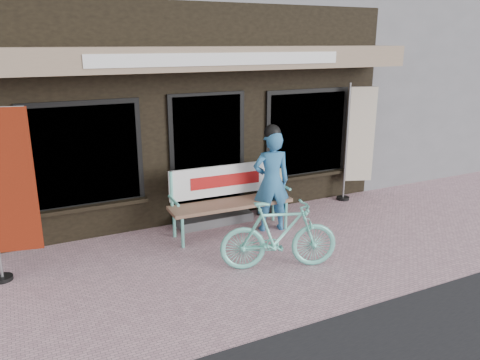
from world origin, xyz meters
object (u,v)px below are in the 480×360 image
nobori_red (10,191)px  bench (228,194)px  bicycle (279,235)px  nobori_cream (358,141)px  menu_stand (270,189)px  person (271,179)px

nobori_red → bench: bearing=16.0°
bicycle → nobori_cream: size_ratio=0.71×
bench → bicycle: size_ratio=1.25×
nobori_red → menu_stand: size_ratio=2.47×
bicycle → menu_stand: bearing=-7.3°
bench → person: bearing=-19.6°
bench → menu_stand: size_ratio=2.13×
person → nobori_cream: 2.36m
person → nobori_red: bearing=-167.1°
bench → nobori_cream: nobori_cream is taller
nobori_cream → menu_stand: nobori_cream is taller
bench → bicycle: bench is taller
nobori_cream → menu_stand: size_ratio=2.41×
bench → menu_stand: (0.98, 0.36, -0.15)m
bench → person: person is taller
person → menu_stand: bearing=73.9°
nobori_red → bicycle: bearing=-10.0°
person → nobori_red: nobori_red is taller
person → nobori_red: size_ratio=0.76×
person → menu_stand: 0.80m
nobori_red → menu_stand: 4.22m
person → nobori_cream: (2.26, 0.62, 0.31)m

